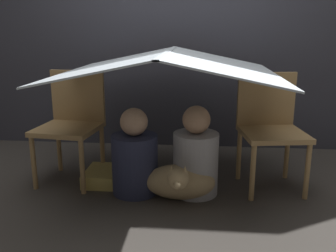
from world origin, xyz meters
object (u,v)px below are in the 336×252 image
Objects in this scene: chair_left at (72,120)px; dog at (180,181)px; person_front at (135,158)px; chair_right at (270,125)px; person_second at (196,158)px.

chair_left is 1.71× the size of dog.
chair_right is at bearing 13.22° from person_front.
chair_left is 1.00m from person_second.
chair_right reaches higher than person_second.
chair_right is 0.80m from dog.
chair_right is at bearing 7.02° from chair_left.
dog is at bearing -161.96° from chair_right.
person_second is at bearing -167.75° from chair_right.
person_second is at bearing 3.08° from person_front.
dog is (0.33, -0.09, -0.12)m from person_front.
person_second is at bearing 48.05° from dog.
chair_left is 1.50m from chair_right.
person_second is 1.31× the size of dog.
chair_left reaches higher than person_front.
chair_left is 0.97m from dog.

